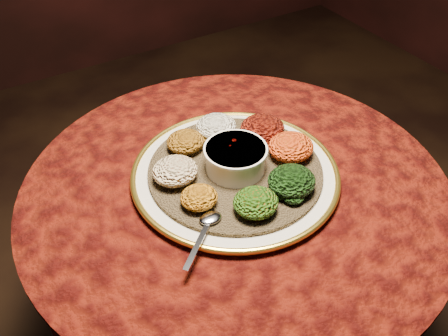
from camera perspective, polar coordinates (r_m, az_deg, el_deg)
table at (r=1.25m, az=1.25°, el=-7.95°), size 0.96×0.96×0.73m
platter at (r=1.12m, az=1.28°, el=-0.68°), size 0.55×0.55×0.02m
injera at (r=1.12m, az=1.29°, el=-0.27°), size 0.48×0.48×0.01m
stew_bowl at (r=1.09m, az=1.32°, el=1.26°), size 0.14×0.14×0.06m
spoon at (r=0.99m, az=-1.77°, el=-6.16°), size 0.13×0.11×0.01m
portion_ayib at (r=1.20m, az=-0.91°, el=4.78°), size 0.10×0.09×0.05m
portion_kitfo at (r=1.19m, az=4.41°, el=4.57°), size 0.11×0.10×0.05m
portion_tikil at (r=1.14m, az=7.65°, el=2.41°), size 0.11×0.10×0.05m
portion_gomen at (r=1.06m, az=7.74°, el=-1.47°), size 0.10×0.10×0.05m
portion_mixveg at (r=1.00m, az=3.63°, el=-3.95°), size 0.09×0.09×0.04m
portion_kik at (r=1.02m, az=-2.88°, el=-3.38°), size 0.08×0.07×0.04m
portion_timatim at (r=1.08m, az=-5.61°, el=-0.34°), size 0.10×0.09×0.05m
portion_shiro at (r=1.16m, az=-4.43°, el=3.03°), size 0.09×0.08×0.04m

